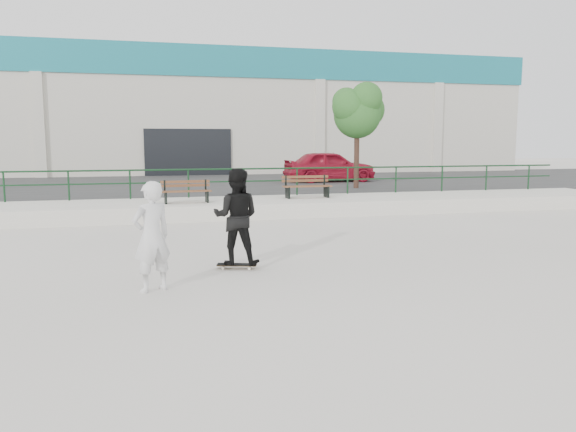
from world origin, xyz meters
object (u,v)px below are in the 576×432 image
object	(u,v)px
red_car	(329,166)
seated_skater	(152,237)
bench_left	(186,192)
standing_skater	(236,217)
bench_right	(307,187)
tree	(358,109)
skateboard	(237,265)

from	to	relation	value
red_car	seated_skater	bearing A→B (deg)	151.69
bench_left	red_car	xyz separation A→B (m)	(7.59, 7.97, 0.40)
red_car	standing_skater	xyz separation A→B (m)	(-7.16, -15.68, -0.23)
bench_left	red_car	bearing A→B (deg)	43.16
bench_right	standing_skater	bearing A→B (deg)	-115.98
tree	red_car	distance (m)	4.65
bench_left	tree	distance (m)	9.06
standing_skater	seated_skater	size ratio (longest dim) A/B	1.02
tree	skateboard	size ratio (longest dim) A/B	5.51
tree	bench_right	bearing A→B (deg)	-133.04
red_car	skateboard	world-z (taller)	red_car
tree	seated_skater	distance (m)	16.00
seated_skater	tree	bearing A→B (deg)	-150.93
bench_left	bench_right	xyz separation A→B (m)	(4.28, 0.60, 0.03)
tree	skateboard	bearing A→B (deg)	-121.05
tree	seated_skater	size ratio (longest dim) A/B	2.38
bench_right	red_car	world-z (taller)	red_car
bench_left	skateboard	bearing A→B (deg)	-90.11
seated_skater	skateboard	bearing A→B (deg)	-168.68
tree	standing_skater	bearing A→B (deg)	-121.05
red_car	seated_skater	xyz separation A→B (m)	(-8.79, -16.98, -0.34)
skateboard	standing_skater	distance (m)	0.97
standing_skater	red_car	bearing A→B (deg)	-96.62
bench_right	red_car	bearing A→B (deg)	64.68
tree	standing_skater	world-z (taller)	tree
skateboard	seated_skater	bearing A→B (deg)	-123.93
bench_right	seated_skater	xyz separation A→B (m)	(-5.48, -9.62, 0.03)
bench_left	red_car	distance (m)	11.01
red_car	skateboard	xyz separation A→B (m)	(-7.16, -15.68, -1.19)
tree	standing_skater	xyz separation A→B (m)	(-7.10, -11.80, -2.78)
bench_right	standing_skater	world-z (taller)	standing_skater
tree	standing_skater	size ratio (longest dim) A/B	2.34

